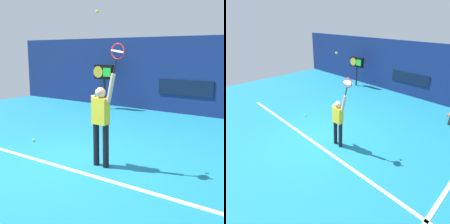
# 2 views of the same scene
# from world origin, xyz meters

# --- Properties ---
(ground_plane) EXTENTS (18.00, 18.00, 0.00)m
(ground_plane) POSITION_xyz_m (0.00, 0.00, 0.00)
(ground_plane) COLOR teal
(back_wall) EXTENTS (18.00, 0.20, 2.98)m
(back_wall) POSITION_xyz_m (0.00, 6.55, 1.49)
(back_wall) COLOR navy
(back_wall) RESTS_ON ground_plane
(sponsor_banner_center) EXTENTS (2.20, 0.03, 0.60)m
(sponsor_banner_center) POSITION_xyz_m (0.00, 6.43, 1.03)
(sponsor_banner_center) COLOR #0C1933
(court_baseline) EXTENTS (10.00, 0.10, 0.01)m
(court_baseline) POSITION_xyz_m (0.00, -0.37, 0.01)
(court_baseline) COLOR white
(court_baseline) RESTS_ON ground_plane
(tennis_player) EXTENTS (0.62, 0.31, 1.99)m
(tennis_player) POSITION_xyz_m (0.67, 0.19, 1.01)
(tennis_player) COLOR black
(tennis_player) RESTS_ON ground_plane
(tennis_racket) EXTENTS (0.37, 0.27, 0.63)m
(tennis_racket) POSITION_xyz_m (1.08, 0.18, 2.38)
(tennis_racket) COLOR black
(tennis_ball) EXTENTS (0.07, 0.07, 0.07)m
(tennis_ball) POSITION_xyz_m (0.58, 0.21, 3.17)
(tennis_ball) COLOR #CCE033
(scoreboard_clock) EXTENTS (0.96, 0.20, 1.86)m
(scoreboard_clock) POSITION_xyz_m (-3.27, 5.63, 1.46)
(scoreboard_clock) COLOR black
(scoreboard_clock) RESTS_ON ground_plane
(spare_ball) EXTENTS (0.07, 0.07, 0.07)m
(spare_ball) POSITION_xyz_m (-1.95, 0.59, 0.03)
(spare_ball) COLOR #CCE033
(spare_ball) RESTS_ON ground_plane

